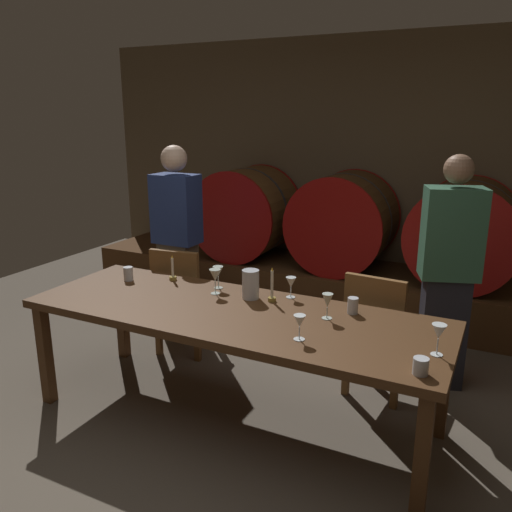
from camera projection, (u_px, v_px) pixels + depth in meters
The scene contains 23 objects.
ground_plane at pixel (209, 450), 3.02m from camera, with size 7.76×7.76×0.00m, color brown.
back_wall at pixel (364, 170), 5.34m from camera, with size 5.97×0.24×2.61m, color brown.
barrel_shelf at pixel (343, 288), 5.16m from camera, with size 5.37×0.90×0.41m, color #4C2D16.
wine_barrel_left at pixel (247, 213), 5.44m from camera, with size 0.93×0.78×0.93m.
wine_barrel_center at pixel (343, 222), 4.99m from camera, with size 0.93×0.78×0.93m.
wine_barrel_right at pixel (465, 233), 4.52m from camera, with size 0.93×0.78×0.93m.
dining_table at pixel (232, 320), 3.16m from camera, with size 2.57×0.88×0.73m.
chair_left at pixel (182, 295), 4.11m from camera, with size 0.45×0.45×0.88m.
chair_right at pixel (378, 329), 3.48m from camera, with size 0.43×0.43×0.88m.
guest_left at pixel (177, 239), 4.45m from camera, with size 0.38×0.24×1.63m.
guest_right at pixel (448, 273), 3.54m from camera, with size 0.44×0.35×1.63m.
candle_left at pixel (173, 273), 3.70m from camera, with size 0.05×0.05×0.19m.
candle_right at pixel (272, 292), 3.28m from camera, with size 0.05×0.05×0.23m.
pitcher at pixel (251, 284), 3.32m from camera, with size 0.11×0.11×0.19m.
wine_glass_far_left at pixel (218, 272), 3.51m from camera, with size 0.07×0.07×0.15m.
wine_glass_left at pixel (215, 276), 3.40m from camera, with size 0.08×0.08×0.17m.
wine_glass_center_left at pixel (291, 283), 3.33m from camera, with size 0.07×0.07×0.14m.
wine_glass_center_right at pixel (300, 322), 2.71m from camera, with size 0.07×0.07×0.14m.
wine_glass_right at pixel (327, 301), 2.99m from camera, with size 0.06×0.06×0.15m.
wine_glass_far_right at pixel (439, 333), 2.54m from camera, with size 0.07×0.07×0.16m.
cup_left at pixel (128, 274), 3.69m from camera, with size 0.07×0.07×0.10m, color silver.
cup_center at pixel (353, 306), 3.08m from camera, with size 0.06×0.06×0.10m, color silver.
cup_right at pixel (421, 366), 2.37m from camera, with size 0.07×0.07×0.08m, color silver.
Camera 1 is at (1.40, -2.21, 1.89)m, focal length 36.57 mm.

